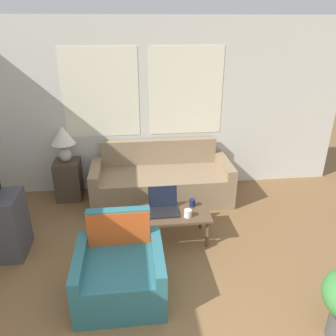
% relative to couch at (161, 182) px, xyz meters
% --- Properties ---
extents(wall_back, '(6.07, 0.06, 2.60)m').
position_rel_couch_xyz_m(wall_back, '(-0.13, 0.45, 1.04)').
color(wall_back, silver).
rests_on(wall_back, ground_plane).
extents(couch, '(2.06, 0.85, 0.84)m').
position_rel_couch_xyz_m(couch, '(0.00, 0.00, 0.00)').
color(couch, '#937A5B').
rests_on(couch, ground_plane).
extents(armchair, '(0.84, 0.77, 0.79)m').
position_rel_couch_xyz_m(armchair, '(-0.59, -1.91, -0.02)').
color(armchair, '#2D6B75').
rests_on(armchair, ground_plane).
extents(side_table, '(0.37, 0.37, 0.61)m').
position_rel_couch_xyz_m(side_table, '(-1.40, 0.16, 0.04)').
color(side_table, '#4C3D2D').
rests_on(side_table, ground_plane).
extents(table_lamp, '(0.35, 0.35, 0.53)m').
position_rel_couch_xyz_m(table_lamp, '(-1.40, 0.16, 0.69)').
color(table_lamp, beige).
rests_on(table_lamp, side_table).
extents(coffee_table, '(0.82, 0.50, 0.38)m').
position_rel_couch_xyz_m(coffee_table, '(0.08, -1.08, 0.06)').
color(coffee_table, brown).
rests_on(coffee_table, ground_plane).
extents(laptop, '(0.36, 0.33, 0.27)m').
position_rel_couch_xyz_m(laptop, '(-0.07, -1.02, 0.17)').
color(laptop, black).
rests_on(laptop, coffee_table).
extents(cup_navy, '(0.07, 0.07, 0.09)m').
position_rel_couch_xyz_m(cup_navy, '(0.30, -0.96, 0.16)').
color(cup_navy, '#191E4C').
rests_on(cup_navy, coffee_table).
extents(cup_yellow, '(0.09, 0.09, 0.09)m').
position_rel_couch_xyz_m(cup_yellow, '(0.20, -1.20, 0.16)').
color(cup_yellow, white).
rests_on(cup_yellow, coffee_table).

